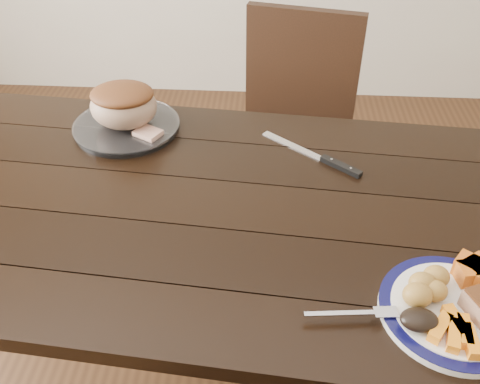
# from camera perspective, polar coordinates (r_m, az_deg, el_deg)

# --- Properties ---
(ground) EXTENTS (4.00, 4.00, 0.00)m
(ground) POSITION_cam_1_polar(r_m,az_deg,el_deg) (1.87, -2.56, -19.14)
(ground) COLOR #472B16
(ground) RESTS_ON ground
(dining_table) EXTENTS (1.67, 1.04, 0.75)m
(dining_table) POSITION_cam_1_polar(r_m,az_deg,el_deg) (1.36, -3.32, -4.08)
(dining_table) COLOR black
(dining_table) RESTS_ON ground
(chair_far) EXTENTS (0.50, 0.51, 0.93)m
(chair_far) POSITION_cam_1_polar(r_m,az_deg,el_deg) (2.03, 5.67, 6.95)
(chair_far) COLOR black
(chair_far) RESTS_ON ground
(dinner_plate) EXTENTS (0.28, 0.28, 0.02)m
(dinner_plate) POSITION_cam_1_polar(r_m,az_deg,el_deg) (1.13, 21.73, -11.78)
(dinner_plate) COLOR white
(dinner_plate) RESTS_ON dining_table
(plate_rim) EXTENTS (0.28, 0.28, 0.02)m
(plate_rim) POSITION_cam_1_polar(r_m,az_deg,el_deg) (1.12, 21.83, -11.49)
(plate_rim) COLOR #0B0B3A
(plate_rim) RESTS_ON dinner_plate
(serving_platter) EXTENTS (0.30, 0.30, 0.02)m
(serving_platter) POSITION_cam_1_polar(r_m,az_deg,el_deg) (1.60, -11.97, 6.74)
(serving_platter) COLOR white
(serving_platter) RESTS_ON dining_table
(roasted_potatoes) EXTENTS (0.10, 0.10, 0.05)m
(roasted_potatoes) POSITION_cam_1_polar(r_m,az_deg,el_deg) (1.10, 19.30, -9.52)
(roasted_potatoes) COLOR gold
(roasted_potatoes) RESTS_ON dinner_plate
(carrot_batons) EXTENTS (0.09, 0.11, 0.02)m
(carrot_batons) POSITION_cam_1_polar(r_m,az_deg,el_deg) (1.07, 22.12, -13.60)
(carrot_batons) COLOR orange
(carrot_batons) RESTS_ON dinner_plate
(pumpkin_wedges) EXTENTS (0.10, 0.10, 0.04)m
(pumpkin_wedges) POSITION_cam_1_polar(r_m,az_deg,el_deg) (1.17, 23.93, -7.84)
(pumpkin_wedges) COLOR orange
(pumpkin_wedges) RESTS_ON dinner_plate
(dark_mushroom) EXTENTS (0.07, 0.05, 0.03)m
(dark_mushroom) POSITION_cam_1_polar(r_m,az_deg,el_deg) (1.05, 18.58, -12.80)
(dark_mushroom) COLOR black
(dark_mushroom) RESTS_ON dinner_plate
(fork) EXTENTS (0.18, 0.03, 0.00)m
(fork) POSITION_cam_1_polar(r_m,az_deg,el_deg) (1.06, 12.51, -12.54)
(fork) COLOR silver
(fork) RESTS_ON dinner_plate
(roast_joint) EXTENTS (0.19, 0.16, 0.12)m
(roast_joint) POSITION_cam_1_polar(r_m,az_deg,el_deg) (1.56, -12.30, 8.92)
(roast_joint) COLOR #A57F65
(roast_joint) RESTS_ON serving_platter
(cut_slice) EXTENTS (0.09, 0.08, 0.02)m
(cut_slice) POSITION_cam_1_polar(r_m,az_deg,el_deg) (1.52, -9.77, 6.16)
(cut_slice) COLOR tan
(cut_slice) RESTS_ON serving_platter
(carving_knife) EXTENTS (0.26, 0.22, 0.01)m
(carving_knife) POSITION_cam_1_polar(r_m,az_deg,el_deg) (1.44, 9.39, 3.30)
(carving_knife) COLOR silver
(carving_knife) RESTS_ON dining_table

